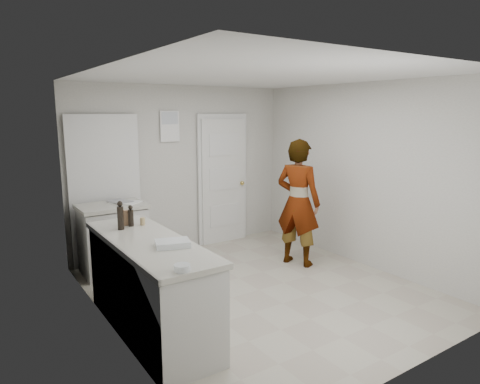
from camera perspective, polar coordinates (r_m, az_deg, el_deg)
ground at (r=5.28m, az=2.56°, el=-12.91°), size 4.00×4.00×0.00m
room_shell at (r=6.53m, az=-8.85°, el=0.95°), size 4.00×4.00×4.00m
main_counter at (r=4.30m, az=-11.87°, el=-12.62°), size 0.64×1.96×0.93m
side_counter at (r=5.92m, az=-16.52°, el=-6.30°), size 0.84×0.61×0.93m
person at (r=5.94m, az=7.76°, el=-1.42°), size 0.63×0.75×1.75m
cake_mix_box at (r=4.68m, az=-15.11°, el=-3.34°), size 0.11×0.08×0.16m
spice_jar at (r=4.66m, az=-12.86°, el=-3.83°), size 0.05×0.05×0.08m
oil_cruet_a at (r=4.62m, az=-14.36°, el=-3.14°), size 0.06×0.06×0.23m
oil_cruet_b at (r=4.51m, az=-15.65°, el=-3.09°), size 0.07×0.07×0.30m
baking_dish at (r=3.89m, az=-8.98°, el=-6.82°), size 0.35×0.29×0.05m
egg_bowl at (r=3.30m, az=-7.72°, el=-9.97°), size 0.13×0.13×0.05m
papers at (r=5.86m, az=-14.98°, el=-1.32°), size 0.43×0.44×0.01m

